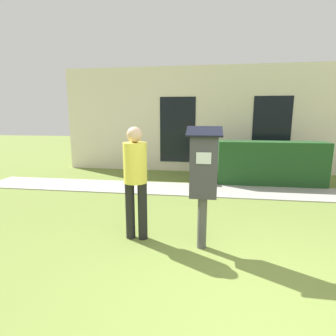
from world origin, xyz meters
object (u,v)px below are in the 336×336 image
Objects in this scene: person_standing at (135,175)px; outdoor_chair_right at (309,163)px; outdoor_chair_middle at (255,164)px; outdoor_chair_left at (199,162)px; parking_meter at (203,173)px.

outdoor_chair_right is (3.60, 3.78, -0.40)m from person_standing.
person_standing reaches higher than outdoor_chair_right.
outdoor_chair_left is at bearing -167.70° from outdoor_chair_middle.
person_standing reaches higher than outdoor_chair_middle.
parking_meter is 1.77× the size of outdoor_chair_middle.
outdoor_chair_middle is at bearing 70.61° from parking_meter.
outdoor_chair_left and outdoor_chair_middle have the same top height.
parking_meter is 1.01× the size of person_standing.
outdoor_chair_middle is 1.45m from outdoor_chair_right.
person_standing is at bearing 171.33° from parking_meter.
outdoor_chair_left is at bearing -178.34° from outdoor_chair_right.
outdoor_chair_left is 2.84m from outdoor_chair_right.
person_standing is 1.76× the size of outdoor_chair_middle.
outdoor_chair_middle is at bearing 66.17° from person_standing.
outdoor_chair_right is at bearing 54.94° from person_standing.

